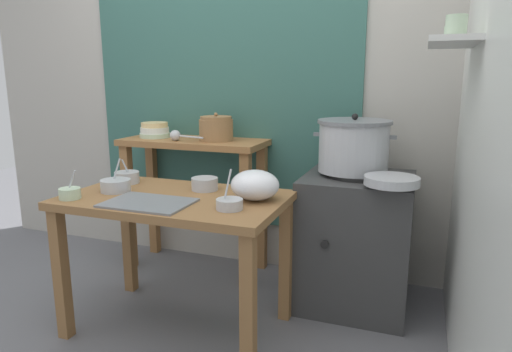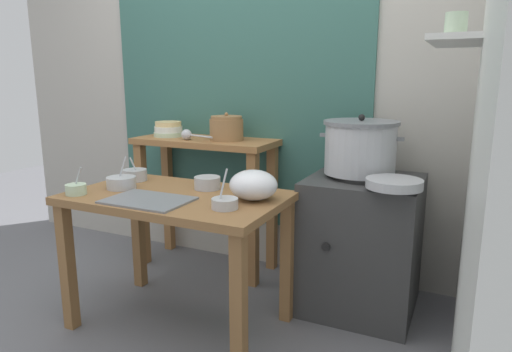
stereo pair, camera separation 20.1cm
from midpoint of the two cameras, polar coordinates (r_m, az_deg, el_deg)
ground_plane at (r=2.53m, az=-13.34°, el=-18.95°), size 9.00×9.00×0.00m
wall_back at (r=3.11m, az=-1.85°, el=12.32°), size 4.40×0.12×2.60m
wall_right at (r=1.99m, az=25.11°, el=11.17°), size 0.30×3.20×2.60m
prep_table at (r=2.35m, az=-12.49°, el=-5.10°), size 1.10×0.66×0.72m
back_shelf_table at (r=3.08m, az=-9.63°, el=0.47°), size 0.96×0.40×0.90m
stove_block at (r=2.68m, az=10.34°, el=-7.93°), size 0.60×0.61×0.78m
steamer_pot at (r=2.57m, az=10.00°, el=3.75°), size 0.46×0.41×0.33m
clay_pot at (r=2.96m, az=-6.99°, el=5.91°), size 0.22×0.22×0.18m
bowl_stack_enamel at (r=3.19m, az=-14.38°, el=5.57°), size 0.20×0.20×0.10m
ladle at (r=2.99m, az=-11.88°, el=4.98°), size 0.26×0.09×0.07m
serving_tray at (r=2.21m, az=-15.94°, el=-3.29°), size 0.40×0.28×0.01m
plastic_bag at (r=2.18m, az=-2.77°, el=-1.17°), size 0.24×0.22×0.15m
wide_pan at (r=2.30m, az=14.31°, el=-0.60°), size 0.27×0.27×0.04m
prep_bowl_0 at (r=2.49m, az=-19.46°, el=-1.09°), size 0.15×0.15×0.17m
prep_bowl_1 at (r=2.41m, az=-8.85°, el=-0.95°), size 0.14×0.14×0.07m
prep_bowl_2 at (r=2.43m, az=-24.59°, el=-1.96°), size 0.10×0.10×0.14m
prep_bowl_3 at (r=2.67m, az=-18.00°, el=-0.13°), size 0.14×0.14×0.14m
prep_bowl_4 at (r=2.05m, az=-6.17°, el=-3.47°), size 0.12×0.12×0.18m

